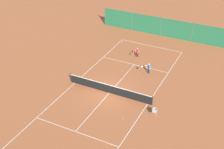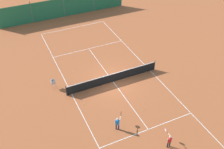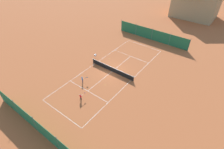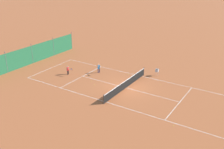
{
  "view_description": "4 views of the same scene",
  "coord_description": "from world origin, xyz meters",
  "px_view_note": "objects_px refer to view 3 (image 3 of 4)",
  "views": [
    {
      "loc": [
        -11.73,
        22.91,
        18.0
      ],
      "look_at": [
        0.82,
        -2.22,
        0.73
      ],
      "focal_mm": 50.0,
      "sensor_mm": 36.0,
      "label": 1
    },
    {
      "loc": [
        -8.16,
        -17.29,
        15.82
      ],
      "look_at": [
        -0.25,
        -0.29,
        1.15
      ],
      "focal_mm": 42.0,
      "sensor_mm": 36.0,
      "label": 2
    },
    {
      "loc": [
        15.14,
        -20.1,
        19.37
      ],
      "look_at": [
        1.37,
        -1.8,
        1.09
      ],
      "focal_mm": 28.0,
      "sensor_mm": 36.0,
      "label": 3
    },
    {
      "loc": [
        23.91,
        13.36,
        12.93
      ],
      "look_at": [
        -0.62,
        -2.32,
        0.93
      ],
      "focal_mm": 42.0,
      "sensor_mm": 36.0,
      "label": 4
    }
  ],
  "objects_px": {
    "player_far_baseline": "(81,96)",
    "tennis_ball_alley_right": "(85,123)",
    "tennis_net": "(112,69)",
    "tennis_ball_alley_left": "(99,86)",
    "tennis_ball_far_corner": "(91,69)",
    "player_near_baseline": "(83,79)",
    "tennis_ball_by_net_left": "(119,47)",
    "tennis_ball_by_net_right": "(153,61)",
    "tennis_ball_near_corner": "(109,58)",
    "ball_hopper": "(95,55)",
    "tennis_ball_mid_court": "(105,85)"
  },
  "relations": [
    {
      "from": "tennis_ball_alley_right",
      "to": "tennis_ball_alley_left",
      "type": "relative_size",
      "value": 1.0
    },
    {
      "from": "tennis_ball_alley_right",
      "to": "tennis_ball_mid_court",
      "type": "bearing_deg",
      "value": 108.7
    },
    {
      "from": "tennis_net",
      "to": "tennis_ball_by_net_left",
      "type": "relative_size",
      "value": 139.09
    },
    {
      "from": "player_far_baseline",
      "to": "tennis_ball_by_net_right",
      "type": "height_order",
      "value": "player_far_baseline"
    },
    {
      "from": "tennis_ball_near_corner",
      "to": "tennis_ball_alley_right",
      "type": "bearing_deg",
      "value": -64.33
    },
    {
      "from": "tennis_net",
      "to": "tennis_ball_alley_left",
      "type": "relative_size",
      "value": 139.09
    },
    {
      "from": "player_near_baseline",
      "to": "tennis_ball_alley_right",
      "type": "height_order",
      "value": "player_near_baseline"
    },
    {
      "from": "tennis_ball_near_corner",
      "to": "tennis_ball_alley_left",
      "type": "bearing_deg",
      "value": -64.33
    },
    {
      "from": "tennis_ball_alley_right",
      "to": "ball_hopper",
      "type": "distance_m",
      "value": 15.57
    },
    {
      "from": "tennis_ball_far_corner",
      "to": "ball_hopper",
      "type": "xyz_separation_m",
      "value": [
        -1.68,
        3.21,
        0.62
      ]
    },
    {
      "from": "tennis_ball_by_net_left",
      "to": "tennis_ball_alley_left",
      "type": "distance_m",
      "value": 13.36
    },
    {
      "from": "tennis_ball_by_net_right",
      "to": "player_near_baseline",
      "type": "bearing_deg",
      "value": -117.74
    },
    {
      "from": "tennis_net",
      "to": "tennis_ball_alley_right",
      "type": "bearing_deg",
      "value": -70.87
    },
    {
      "from": "tennis_net",
      "to": "tennis_ball_alley_left",
      "type": "bearing_deg",
      "value": -81.6
    },
    {
      "from": "tennis_ball_near_corner",
      "to": "tennis_ball_far_corner",
      "type": "distance_m",
      "value": 4.81
    },
    {
      "from": "player_far_baseline",
      "to": "ball_hopper",
      "type": "relative_size",
      "value": 1.32
    },
    {
      "from": "tennis_ball_mid_court",
      "to": "tennis_ball_alley_right",
      "type": "bearing_deg",
      "value": -71.3
    },
    {
      "from": "player_far_baseline",
      "to": "player_near_baseline",
      "type": "bearing_deg",
      "value": 130.88
    },
    {
      "from": "ball_hopper",
      "to": "tennis_ball_mid_court",
      "type": "bearing_deg",
      "value": -37.56
    },
    {
      "from": "player_near_baseline",
      "to": "tennis_ball_far_corner",
      "type": "height_order",
      "value": "player_near_baseline"
    },
    {
      "from": "player_far_baseline",
      "to": "tennis_ball_far_corner",
      "type": "distance_m",
      "value": 7.82
    },
    {
      "from": "player_near_baseline",
      "to": "ball_hopper",
      "type": "relative_size",
      "value": 1.38
    },
    {
      "from": "tennis_ball_mid_court",
      "to": "ball_hopper",
      "type": "bearing_deg",
      "value": 142.44
    },
    {
      "from": "tennis_ball_by_net_right",
      "to": "tennis_ball_by_net_left",
      "type": "bearing_deg",
      "value": 176.11
    },
    {
      "from": "tennis_ball_by_net_right",
      "to": "ball_hopper",
      "type": "relative_size",
      "value": 0.07
    },
    {
      "from": "player_far_baseline",
      "to": "tennis_ball_by_net_right",
      "type": "distance_m",
      "value": 16.27
    },
    {
      "from": "player_near_baseline",
      "to": "tennis_ball_by_net_right",
      "type": "xyz_separation_m",
      "value": [
        6.69,
        12.73,
        -0.68
      ]
    },
    {
      "from": "tennis_ball_near_corner",
      "to": "tennis_ball_mid_court",
      "type": "height_order",
      "value": "same"
    },
    {
      "from": "ball_hopper",
      "to": "tennis_ball_by_net_left",
      "type": "bearing_deg",
      "value": 80.34
    },
    {
      "from": "tennis_ball_by_net_right",
      "to": "ball_hopper",
      "type": "bearing_deg",
      "value": -149.1
    },
    {
      "from": "tennis_ball_by_net_left",
      "to": "tennis_ball_alley_left",
      "type": "height_order",
      "value": "same"
    },
    {
      "from": "tennis_ball_mid_court",
      "to": "ball_hopper",
      "type": "height_order",
      "value": "ball_hopper"
    },
    {
      "from": "tennis_net",
      "to": "tennis_ball_far_corner",
      "type": "height_order",
      "value": "tennis_net"
    },
    {
      "from": "tennis_ball_by_net_right",
      "to": "tennis_ball_alley_right",
      "type": "bearing_deg",
      "value": -92.26
    },
    {
      "from": "player_far_baseline",
      "to": "tennis_ball_mid_court",
      "type": "xyz_separation_m",
      "value": [
        0.81,
        4.77,
        -0.65
      ]
    },
    {
      "from": "tennis_ball_near_corner",
      "to": "ball_hopper",
      "type": "bearing_deg",
      "value": -146.38
    },
    {
      "from": "tennis_ball_far_corner",
      "to": "tennis_ball_alley_left",
      "type": "xyz_separation_m",
      "value": [
        4.26,
        -2.74,
        0.0
      ]
    },
    {
      "from": "player_far_baseline",
      "to": "player_near_baseline",
      "type": "distance_m",
      "value": 3.98
    },
    {
      "from": "player_far_baseline",
      "to": "tennis_ball_alley_right",
      "type": "distance_m",
      "value": 4.39
    },
    {
      "from": "tennis_ball_alley_left",
      "to": "tennis_ball_far_corner",
      "type": "bearing_deg",
      "value": 147.24
    },
    {
      "from": "tennis_net",
      "to": "tennis_ball_far_corner",
      "type": "xyz_separation_m",
      "value": [
        -3.61,
        -1.71,
        -0.47
      ]
    },
    {
      "from": "tennis_ball_near_corner",
      "to": "tennis_ball_far_corner",
      "type": "bearing_deg",
      "value": -97.85
    },
    {
      "from": "tennis_net",
      "to": "tennis_ball_alley_left",
      "type": "xyz_separation_m",
      "value": [
        0.66,
        -4.45,
        -0.47
      ]
    },
    {
      "from": "tennis_net",
      "to": "tennis_ball_by_net_right",
      "type": "distance_m",
      "value": 8.72
    },
    {
      "from": "tennis_ball_by_net_right",
      "to": "tennis_ball_alley_right",
      "type": "xyz_separation_m",
      "value": [
        -0.73,
        -18.5,
        0.0
      ]
    },
    {
      "from": "tennis_ball_mid_court",
      "to": "player_far_baseline",
      "type": "bearing_deg",
      "value": -99.61
    },
    {
      "from": "tennis_ball_by_net_right",
      "to": "tennis_ball_far_corner",
      "type": "relative_size",
      "value": 1.0
    },
    {
      "from": "tennis_ball_near_corner",
      "to": "tennis_ball_alley_right",
      "type": "height_order",
      "value": "same"
    },
    {
      "from": "player_near_baseline",
      "to": "tennis_ball_alley_left",
      "type": "relative_size",
      "value": 18.61
    },
    {
      "from": "tennis_ball_far_corner",
      "to": "player_near_baseline",
      "type": "bearing_deg",
      "value": -67.56
    }
  ]
}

